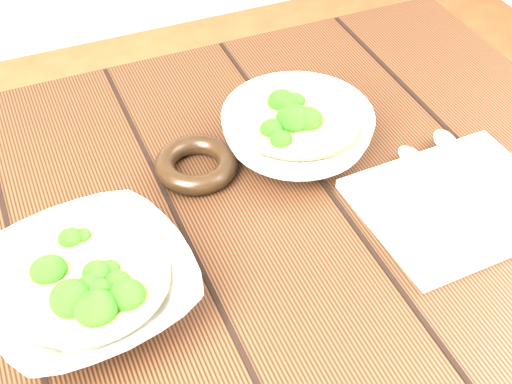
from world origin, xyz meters
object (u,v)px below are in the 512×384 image
object	(u,v)px
soup_bowl_front	(88,286)
trivet	(196,164)
table	(205,290)
soup_bowl_back	(297,131)
napkin	(457,203)

from	to	relation	value
soup_bowl_front	trivet	world-z (taller)	soup_bowl_front
table	trivet	xyz separation A→B (m)	(0.03, 0.10, 0.13)
soup_bowl_back	napkin	xyz separation A→B (m)	(0.14, -0.18, -0.03)
soup_bowl_back	trivet	distance (m)	0.15
soup_bowl_front	trivet	xyz separation A→B (m)	(0.18, 0.16, -0.02)
napkin	trivet	bearing A→B (deg)	143.16
trivet	napkin	world-z (taller)	trivet
napkin	table	bearing A→B (deg)	161.41
trivet	napkin	xyz separation A→B (m)	(0.29, -0.19, -0.01)
soup_bowl_back	napkin	size ratio (longest dim) A/B	0.97
soup_bowl_back	napkin	distance (m)	0.23
soup_bowl_front	soup_bowl_back	world-z (taller)	soup_bowl_back
table	napkin	distance (m)	0.35
table	napkin	xyz separation A→B (m)	(0.32, -0.09, 0.13)
trivet	soup_bowl_back	bearing A→B (deg)	-5.28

